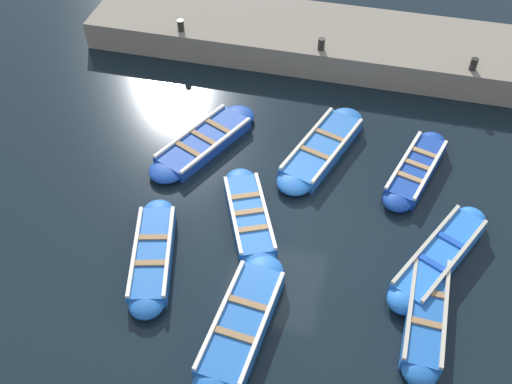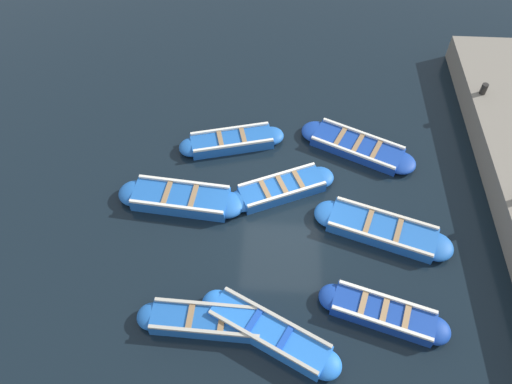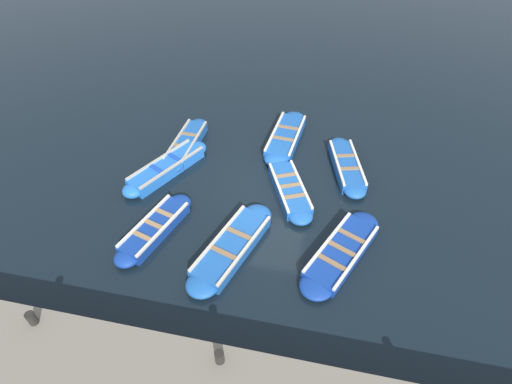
{
  "view_description": "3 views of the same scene",
  "coord_description": "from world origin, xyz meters",
  "px_view_note": "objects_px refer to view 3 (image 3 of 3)",
  "views": [
    {
      "loc": [
        8.95,
        1.7,
        10.63
      ],
      "look_at": [
        -0.58,
        -0.61,
        0.31
      ],
      "focal_mm": 42.0,
      "sensor_mm": 36.0,
      "label": 1
    },
    {
      "loc": [
        0.33,
        8.33,
        11.21
      ],
      "look_at": [
        0.82,
        -0.39,
        0.24
      ],
      "focal_mm": 35.0,
      "sensor_mm": 36.0,
      "label": 2
    },
    {
      "loc": [
        -9.48,
        -1.46,
        9.08
      ],
      "look_at": [
        -0.64,
        0.36,
        0.55
      ],
      "focal_mm": 28.0,
      "sensor_mm": 36.0,
      "label": 3
    }
  ],
  "objects_px": {
    "boat_outer_right": "(167,168)",
    "boat_stern_in": "(290,189)",
    "boat_centre": "(155,228)",
    "boat_inner_gap": "(341,252)",
    "boat_drifting": "(346,166)",
    "boat_broadside": "(186,144)",
    "boat_tucked": "(232,247)",
    "bollard_mid_south": "(32,318)",
    "bollard_mid_north": "(219,357)",
    "boat_far_corner": "(286,137)"
  },
  "relations": [
    {
      "from": "boat_drifting",
      "to": "bollard_mid_north",
      "type": "relative_size",
      "value": 9.56
    },
    {
      "from": "boat_far_corner",
      "to": "bollard_mid_north",
      "type": "bearing_deg",
      "value": 179.59
    },
    {
      "from": "boat_centre",
      "to": "bollard_mid_north",
      "type": "xyz_separation_m",
      "value": [
        -3.71,
        -3.06,
        0.86
      ]
    },
    {
      "from": "boat_outer_right",
      "to": "bollard_mid_south",
      "type": "xyz_separation_m",
      "value": [
        -6.39,
        0.57,
        0.83
      ]
    },
    {
      "from": "boat_broadside",
      "to": "boat_stern_in",
      "type": "distance_m",
      "value": 4.43
    },
    {
      "from": "boat_tucked",
      "to": "bollard_mid_north",
      "type": "xyz_separation_m",
      "value": [
        -3.49,
        -0.65,
        0.86
      ]
    },
    {
      "from": "boat_tucked",
      "to": "boat_outer_right",
      "type": "relative_size",
      "value": 1.09
    },
    {
      "from": "boat_outer_right",
      "to": "boat_far_corner",
      "type": "bearing_deg",
      "value": -55.21
    },
    {
      "from": "boat_tucked",
      "to": "boat_far_corner",
      "type": "xyz_separation_m",
      "value": [
        5.52,
        -0.72,
        0.03
      ]
    },
    {
      "from": "boat_broadside",
      "to": "boat_centre",
      "type": "bearing_deg",
      "value": -174.04
    },
    {
      "from": "boat_centre",
      "to": "boat_inner_gap",
      "type": "relative_size",
      "value": 0.87
    },
    {
      "from": "boat_inner_gap",
      "to": "boat_stern_in",
      "type": "xyz_separation_m",
      "value": [
        2.27,
        1.79,
        0.02
      ]
    },
    {
      "from": "boat_centre",
      "to": "boat_far_corner",
      "type": "height_order",
      "value": "boat_far_corner"
    },
    {
      "from": "boat_inner_gap",
      "to": "boat_tucked",
      "type": "xyz_separation_m",
      "value": [
        -0.45,
        3.06,
        0.02
      ]
    },
    {
      "from": "boat_drifting",
      "to": "boat_broadside",
      "type": "xyz_separation_m",
      "value": [
        0.08,
        5.89,
        0.01
      ]
    },
    {
      "from": "boat_far_corner",
      "to": "bollard_mid_north",
      "type": "xyz_separation_m",
      "value": [
        -9.01,
        0.07,
        0.84
      ]
    },
    {
      "from": "boat_inner_gap",
      "to": "boat_far_corner",
      "type": "relative_size",
      "value": 1.01
    },
    {
      "from": "boat_far_corner",
      "to": "bollard_mid_north",
      "type": "relative_size",
      "value": 10.46
    },
    {
      "from": "boat_stern_in",
      "to": "bollard_mid_north",
      "type": "height_order",
      "value": "bollard_mid_north"
    },
    {
      "from": "boat_centre",
      "to": "boat_far_corner",
      "type": "relative_size",
      "value": 0.88
    },
    {
      "from": "boat_far_corner",
      "to": "boat_outer_right",
      "type": "bearing_deg",
      "value": 124.79
    },
    {
      "from": "boat_drifting",
      "to": "boat_broadside",
      "type": "height_order",
      "value": "boat_broadside"
    },
    {
      "from": "boat_outer_right",
      "to": "boat_stern_in",
      "type": "bearing_deg",
      "value": -92.51
    },
    {
      "from": "boat_broadside",
      "to": "boat_far_corner",
      "type": "relative_size",
      "value": 0.92
    },
    {
      "from": "boat_outer_right",
      "to": "bollard_mid_north",
      "type": "distance_m",
      "value": 7.44
    },
    {
      "from": "boat_inner_gap",
      "to": "bollard_mid_north",
      "type": "height_order",
      "value": "bollard_mid_north"
    },
    {
      "from": "boat_inner_gap",
      "to": "boat_centre",
      "type": "bearing_deg",
      "value": 92.39
    },
    {
      "from": "boat_far_corner",
      "to": "bollard_mid_south",
      "type": "height_order",
      "value": "bollard_mid_south"
    },
    {
      "from": "boat_tucked",
      "to": "bollard_mid_south",
      "type": "bearing_deg",
      "value": 133.9
    },
    {
      "from": "boat_inner_gap",
      "to": "bollard_mid_north",
      "type": "relative_size",
      "value": 10.59
    },
    {
      "from": "boat_tucked",
      "to": "boat_stern_in",
      "type": "relative_size",
      "value": 1.19
    },
    {
      "from": "bollard_mid_south",
      "to": "boat_stern_in",
      "type": "bearing_deg",
      "value": -38.28
    },
    {
      "from": "boat_inner_gap",
      "to": "boat_far_corner",
      "type": "xyz_separation_m",
      "value": [
        5.08,
        2.34,
        0.05
      ]
    },
    {
      "from": "boat_drifting",
      "to": "boat_outer_right",
      "type": "relative_size",
      "value": 0.95
    },
    {
      "from": "bollard_mid_south",
      "to": "boat_tucked",
      "type": "bearing_deg",
      "value": -46.1
    },
    {
      "from": "boat_centre",
      "to": "boat_tucked",
      "type": "distance_m",
      "value": 2.42
    },
    {
      "from": "boat_broadside",
      "to": "boat_far_corner",
      "type": "xyz_separation_m",
      "value": [
        1.15,
        -3.56,
        0.01
      ]
    },
    {
      "from": "boat_tucked",
      "to": "boat_centre",
      "type": "bearing_deg",
      "value": 84.86
    },
    {
      "from": "boat_centre",
      "to": "boat_tucked",
      "type": "height_order",
      "value": "boat_centre"
    },
    {
      "from": "boat_drifting",
      "to": "boat_centre",
      "type": "bearing_deg",
      "value": 126.74
    },
    {
      "from": "boat_broadside",
      "to": "bollard_mid_south",
      "type": "xyz_separation_m",
      "value": [
        -7.87,
        0.78,
        0.85
      ]
    },
    {
      "from": "boat_broadside",
      "to": "boat_outer_right",
      "type": "distance_m",
      "value": 1.49
    },
    {
      "from": "boat_inner_gap",
      "to": "bollard_mid_south",
      "type": "distance_m",
      "value": 7.81
    },
    {
      "from": "boat_stern_in",
      "to": "boat_far_corner",
      "type": "bearing_deg",
      "value": 11.01
    },
    {
      "from": "boat_inner_gap",
      "to": "boat_tucked",
      "type": "height_order",
      "value": "boat_tucked"
    },
    {
      "from": "boat_drifting",
      "to": "bollard_mid_south",
      "type": "xyz_separation_m",
      "value": [
        -7.79,
        6.68,
        0.86
      ]
    },
    {
      "from": "boat_centre",
      "to": "boat_inner_gap",
      "type": "xyz_separation_m",
      "value": [
        0.23,
        -5.47,
        -0.02
      ]
    },
    {
      "from": "boat_centre",
      "to": "boat_stern_in",
      "type": "xyz_separation_m",
      "value": [
        2.49,
        -3.68,
        -0.01
      ]
    },
    {
      "from": "boat_drifting",
      "to": "boat_outer_right",
      "type": "xyz_separation_m",
      "value": [
        -1.39,
        6.1,
        0.03
      ]
    },
    {
      "from": "boat_drifting",
      "to": "boat_centre",
      "type": "distance_m",
      "value": 6.81
    }
  ]
}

